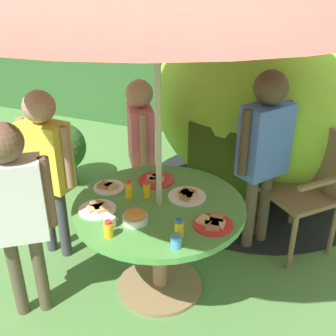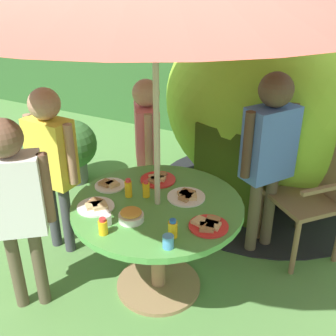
{
  "view_description": "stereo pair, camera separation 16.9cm",
  "coord_description": "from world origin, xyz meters",
  "px_view_note": "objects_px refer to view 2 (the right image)",
  "views": [
    {
      "loc": [
        0.93,
        -2.05,
        2.08
      ],
      "look_at": [
        -0.01,
        0.16,
        0.87
      ],
      "focal_mm": 44.16,
      "sensor_mm": 36.0,
      "label": 1
    },
    {
      "loc": [
        1.08,
        -1.98,
        2.08
      ],
      "look_at": [
        -0.01,
        0.16,
        0.87
      ],
      "focal_mm": 44.16,
      "sensor_mm": 36.0,
      "label": 2
    }
  ],
  "objects_px": {
    "cup_near": "(168,242)",
    "plate_near_right": "(110,185)",
    "garden_table": "(158,224)",
    "juice_bottle_center_front": "(128,188)",
    "wooden_chair": "(314,186)",
    "plate_near_left": "(96,206)",
    "juice_bottle_center_back": "(146,189)",
    "potted_plant": "(73,147)",
    "child_in_yellow_shirt": "(51,152)",
    "plate_mid_right": "(208,225)",
    "juice_bottle_far_left": "(173,229)",
    "juice_bottle_front_edge": "(103,227)",
    "child_in_white_shirt": "(14,195)",
    "child_in_blue_shirt": "(270,143)",
    "plate_mid_left": "(186,196)",
    "snack_bowl": "(131,215)",
    "cup_far": "(105,219)",
    "plate_far_right": "(158,179)",
    "dome_tent": "(272,107)",
    "child_in_pink_shirt": "(147,135)"
  },
  "relations": [
    {
      "from": "cup_near",
      "to": "plate_near_right",
      "type": "bearing_deg",
      "value": 147.51
    },
    {
      "from": "garden_table",
      "to": "juice_bottle_center_front",
      "type": "distance_m",
      "value": 0.3
    },
    {
      "from": "wooden_chair",
      "to": "plate_near_left",
      "type": "distance_m",
      "value": 1.64
    },
    {
      "from": "juice_bottle_center_back",
      "to": "cup_near",
      "type": "distance_m",
      "value": 0.56
    },
    {
      "from": "potted_plant",
      "to": "child_in_yellow_shirt",
      "type": "xyz_separation_m",
      "value": [
        0.61,
        -0.95,
        0.45
      ]
    },
    {
      "from": "plate_mid_right",
      "to": "juice_bottle_far_left",
      "type": "bearing_deg",
      "value": -128.9
    },
    {
      "from": "wooden_chair",
      "to": "juice_bottle_front_edge",
      "type": "xyz_separation_m",
      "value": [
        -0.96,
        -1.36,
        0.17
      ]
    },
    {
      "from": "child_in_white_shirt",
      "to": "child_in_blue_shirt",
      "type": "bearing_deg",
      "value": 10.16
    },
    {
      "from": "child_in_blue_shirt",
      "to": "child_in_yellow_shirt",
      "type": "bearing_deg",
      "value": -29.81
    },
    {
      "from": "plate_mid_right",
      "to": "juice_bottle_center_front",
      "type": "distance_m",
      "value": 0.61
    },
    {
      "from": "plate_mid_left",
      "to": "juice_bottle_front_edge",
      "type": "bearing_deg",
      "value": -114.08
    },
    {
      "from": "snack_bowl",
      "to": "cup_far",
      "type": "bearing_deg",
      "value": -139.38
    },
    {
      "from": "plate_near_left",
      "to": "juice_bottle_center_front",
      "type": "relative_size",
      "value": 1.84
    },
    {
      "from": "plate_far_right",
      "to": "juice_bottle_center_back",
      "type": "bearing_deg",
      "value": -80.74
    },
    {
      "from": "juice_bottle_front_edge",
      "to": "child_in_white_shirt",
      "type": "bearing_deg",
      "value": -170.83
    },
    {
      "from": "snack_bowl",
      "to": "cup_far",
      "type": "height_order",
      "value": "snack_bowl"
    },
    {
      "from": "garden_table",
      "to": "wooden_chair",
      "type": "bearing_deg",
      "value": 48.05
    },
    {
      "from": "dome_tent",
      "to": "wooden_chair",
      "type": "bearing_deg",
      "value": -41.77
    },
    {
      "from": "dome_tent",
      "to": "plate_far_right",
      "type": "height_order",
      "value": "dome_tent"
    },
    {
      "from": "plate_mid_left",
      "to": "juice_bottle_center_front",
      "type": "xyz_separation_m",
      "value": [
        -0.35,
        -0.15,
        0.05
      ]
    },
    {
      "from": "child_in_yellow_shirt",
      "to": "plate_mid_left",
      "type": "xyz_separation_m",
      "value": [
        1.04,
        0.09,
        -0.14
      ]
    },
    {
      "from": "child_in_yellow_shirt",
      "to": "plate_far_right",
      "type": "xyz_separation_m",
      "value": [
        0.76,
        0.22,
        -0.14
      ]
    },
    {
      "from": "child_in_yellow_shirt",
      "to": "juice_bottle_center_back",
      "type": "bearing_deg",
      "value": 2.53
    },
    {
      "from": "child_in_yellow_shirt",
      "to": "cup_far",
      "type": "bearing_deg",
      "value": -24.85
    },
    {
      "from": "child_in_pink_shirt",
      "to": "juice_bottle_center_back",
      "type": "relative_size",
      "value": 10.75
    },
    {
      "from": "child_in_blue_shirt",
      "to": "juice_bottle_front_edge",
      "type": "height_order",
      "value": "child_in_blue_shirt"
    },
    {
      "from": "cup_far",
      "to": "juice_bottle_center_back",
      "type": "bearing_deg",
      "value": 81.56
    },
    {
      "from": "plate_near_left",
      "to": "juice_bottle_far_left",
      "type": "xyz_separation_m",
      "value": [
        0.57,
        -0.06,
        0.04
      ]
    },
    {
      "from": "cup_far",
      "to": "garden_table",
      "type": "bearing_deg",
      "value": 64.62
    },
    {
      "from": "dome_tent",
      "to": "child_in_white_shirt",
      "type": "height_order",
      "value": "dome_tent"
    },
    {
      "from": "child_in_blue_shirt",
      "to": "juice_bottle_center_front",
      "type": "height_order",
      "value": "child_in_blue_shirt"
    },
    {
      "from": "cup_near",
      "to": "plate_mid_left",
      "type": "bearing_deg",
      "value": 103.86
    },
    {
      "from": "plate_far_right",
      "to": "juice_bottle_front_edge",
      "type": "bearing_deg",
      "value": -88.03
    },
    {
      "from": "potted_plant",
      "to": "cup_near",
      "type": "bearing_deg",
      "value": -37.68
    },
    {
      "from": "child_in_white_shirt",
      "to": "juice_bottle_far_left",
      "type": "bearing_deg",
      "value": -22.53
    },
    {
      "from": "potted_plant",
      "to": "snack_bowl",
      "type": "distance_m",
      "value": 1.95
    },
    {
      "from": "child_in_yellow_shirt",
      "to": "juice_bottle_center_back",
      "type": "height_order",
      "value": "child_in_yellow_shirt"
    },
    {
      "from": "plate_far_right",
      "to": "juice_bottle_center_front",
      "type": "height_order",
      "value": "juice_bottle_center_front"
    },
    {
      "from": "child_in_pink_shirt",
      "to": "juice_bottle_front_edge",
      "type": "height_order",
      "value": "child_in_pink_shirt"
    },
    {
      "from": "plate_mid_left",
      "to": "cup_near",
      "type": "distance_m",
      "value": 0.54
    },
    {
      "from": "child_in_pink_shirt",
      "to": "plate_near_right",
      "type": "xyz_separation_m",
      "value": [
        0.08,
        -0.67,
        -0.11
      ]
    },
    {
      "from": "garden_table",
      "to": "snack_bowl",
      "type": "relative_size",
      "value": 7.26
    },
    {
      "from": "juice_bottle_center_front",
      "to": "cup_far",
      "type": "bearing_deg",
      "value": -81.78
    },
    {
      "from": "snack_bowl",
      "to": "plate_far_right",
      "type": "relative_size",
      "value": 0.61
    },
    {
      "from": "child_in_white_shirt",
      "to": "cup_far",
      "type": "distance_m",
      "value": 0.56
    },
    {
      "from": "dome_tent",
      "to": "juice_bottle_center_back",
      "type": "height_order",
      "value": "dome_tent"
    },
    {
      "from": "child_in_yellow_shirt",
      "to": "snack_bowl",
      "type": "xyz_separation_m",
      "value": [
        0.85,
        -0.3,
        -0.11
      ]
    },
    {
      "from": "plate_mid_left",
      "to": "plate_far_right",
      "type": "height_order",
      "value": "same"
    },
    {
      "from": "snack_bowl",
      "to": "plate_near_right",
      "type": "bearing_deg",
      "value": 140.23
    },
    {
      "from": "plate_mid_left",
      "to": "plate_mid_right",
      "type": "bearing_deg",
      "value": -44.12
    }
  ]
}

